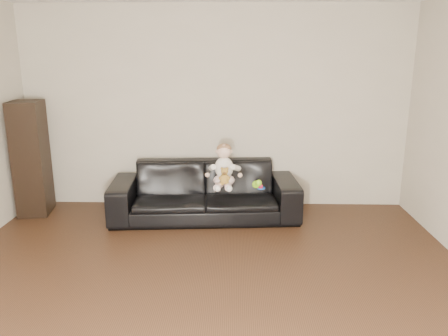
{
  "coord_description": "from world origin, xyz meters",
  "views": [
    {
      "loc": [
        0.26,
        -2.92,
        1.99
      ],
      "look_at": [
        0.13,
        2.14,
        0.66
      ],
      "focal_mm": 35.0,
      "sensor_mm": 36.0,
      "label": 1
    }
  ],
  "objects_px": {
    "cabinet": "(31,158)",
    "toy_green": "(257,184)",
    "teddy_bear": "(224,176)",
    "baby": "(224,168)",
    "toy_blue_disc": "(261,188)",
    "sofa": "(205,191)",
    "toy_rattle": "(260,187)"
  },
  "relations": [
    {
      "from": "cabinet",
      "to": "teddy_bear",
      "type": "relative_size",
      "value": 6.98
    },
    {
      "from": "baby",
      "to": "toy_rattle",
      "type": "xyz_separation_m",
      "value": [
        0.43,
        -0.12,
        -0.2
      ]
    },
    {
      "from": "toy_rattle",
      "to": "toy_green",
      "type": "bearing_deg",
      "value": 139.74
    },
    {
      "from": "sofa",
      "to": "toy_green",
      "type": "height_order",
      "value": "sofa"
    },
    {
      "from": "baby",
      "to": "teddy_bear",
      "type": "height_order",
      "value": "baby"
    },
    {
      "from": "teddy_bear",
      "to": "toy_green",
      "type": "bearing_deg",
      "value": 19.56
    },
    {
      "from": "sofa",
      "to": "toy_rattle",
      "type": "bearing_deg",
      "value": -23.82
    },
    {
      "from": "cabinet",
      "to": "teddy_bear",
      "type": "xyz_separation_m",
      "value": [
        2.44,
        -0.38,
        -0.11
      ]
    },
    {
      "from": "toy_green",
      "to": "toy_blue_disc",
      "type": "xyz_separation_m",
      "value": [
        0.05,
        -0.02,
        -0.04
      ]
    },
    {
      "from": "toy_green",
      "to": "toy_blue_disc",
      "type": "distance_m",
      "value": 0.07
    },
    {
      "from": "cabinet",
      "to": "teddy_bear",
      "type": "distance_m",
      "value": 2.47
    },
    {
      "from": "toy_green",
      "to": "toy_blue_disc",
      "type": "height_order",
      "value": "toy_green"
    },
    {
      "from": "baby",
      "to": "toy_blue_disc",
      "type": "height_order",
      "value": "baby"
    },
    {
      "from": "cabinet",
      "to": "toy_green",
      "type": "relative_size",
      "value": 10.91
    },
    {
      "from": "sofa",
      "to": "toy_rattle",
      "type": "xyz_separation_m",
      "value": [
        0.68,
        -0.24,
        0.14
      ]
    },
    {
      "from": "toy_blue_disc",
      "to": "baby",
      "type": "bearing_deg",
      "value": 167.43
    },
    {
      "from": "teddy_bear",
      "to": "toy_blue_disc",
      "type": "xyz_separation_m",
      "value": [
        0.43,
        0.06,
        -0.16
      ]
    },
    {
      "from": "cabinet",
      "to": "sofa",
      "type": "bearing_deg",
      "value": -12.13
    },
    {
      "from": "teddy_bear",
      "to": "toy_green",
      "type": "distance_m",
      "value": 0.41
    },
    {
      "from": "sofa",
      "to": "baby",
      "type": "xyz_separation_m",
      "value": [
        0.24,
        -0.12,
        0.33
      ]
    },
    {
      "from": "baby",
      "to": "teddy_bear",
      "type": "distance_m",
      "value": 0.17
    },
    {
      "from": "teddy_bear",
      "to": "toy_green",
      "type": "xyz_separation_m",
      "value": [
        0.38,
        0.08,
        -0.12
      ]
    },
    {
      "from": "baby",
      "to": "toy_blue_disc",
      "type": "xyz_separation_m",
      "value": [
        0.44,
        -0.1,
        -0.22
      ]
    },
    {
      "from": "baby",
      "to": "sofa",
      "type": "bearing_deg",
      "value": 159.85
    },
    {
      "from": "teddy_bear",
      "to": "toy_blue_disc",
      "type": "relative_size",
      "value": 2.1
    },
    {
      "from": "sofa",
      "to": "cabinet",
      "type": "xyz_separation_m",
      "value": [
        -2.19,
        0.1,
        0.38
      ]
    },
    {
      "from": "toy_rattle",
      "to": "cabinet",
      "type": "bearing_deg",
      "value": 173.23
    },
    {
      "from": "cabinet",
      "to": "baby",
      "type": "bearing_deg",
      "value": -14.79
    },
    {
      "from": "sofa",
      "to": "toy_rattle",
      "type": "height_order",
      "value": "sofa"
    },
    {
      "from": "sofa",
      "to": "teddy_bear",
      "type": "height_order",
      "value": "teddy_bear"
    },
    {
      "from": "baby",
      "to": "toy_green",
      "type": "bearing_deg",
      "value": -4.4
    },
    {
      "from": "baby",
      "to": "toy_green",
      "type": "relative_size",
      "value": 3.94
    }
  ]
}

